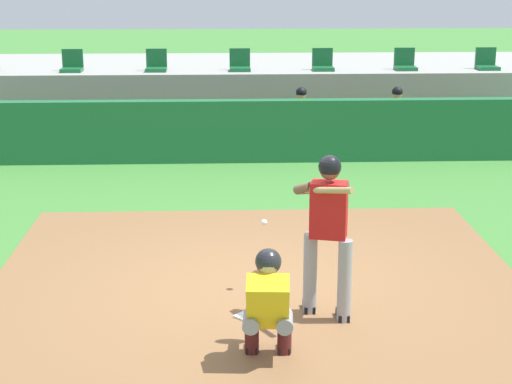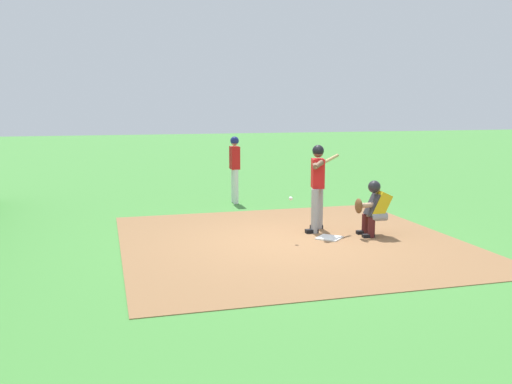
% 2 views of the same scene
% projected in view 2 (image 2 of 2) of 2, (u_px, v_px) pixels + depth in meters
% --- Properties ---
extents(ground_plane, '(80.00, 80.00, 0.00)m').
position_uv_depth(ground_plane, '(291.00, 242.00, 10.69)').
color(ground_plane, '#428438').
extents(dirt_infield, '(6.40, 6.40, 0.01)m').
position_uv_depth(dirt_infield, '(291.00, 241.00, 10.69)').
color(dirt_infield, olive).
rests_on(dirt_infield, ground).
extents(home_plate, '(0.62, 0.62, 0.02)m').
position_uv_depth(home_plate, '(329.00, 238.00, 10.90)').
color(home_plate, white).
rests_on(home_plate, dirt_infield).
extents(batter_at_plate, '(0.62, 0.83, 1.80)m').
position_uv_depth(batter_at_plate, '(318.00, 182.00, 11.40)').
color(batter_at_plate, '#99999E').
rests_on(batter_at_plate, ground).
extents(catcher_crouched, '(0.50, 2.11, 1.13)m').
position_uv_depth(catcher_crouched, '(373.00, 206.00, 11.06)').
color(catcher_crouched, gray).
rests_on(catcher_crouched, ground).
extents(on_deck_batter, '(0.58, 0.23, 1.79)m').
position_uv_depth(on_deck_batter, '(235.00, 165.00, 14.76)').
color(on_deck_batter, silver).
rests_on(on_deck_batter, ground).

